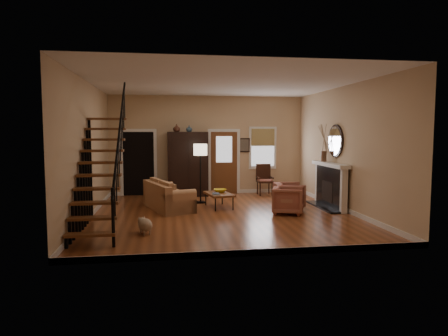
{
  "coord_description": "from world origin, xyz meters",
  "views": [
    {
      "loc": [
        -1.42,
        -9.91,
        2.08
      ],
      "look_at": [
        0.1,
        0.4,
        1.15
      ],
      "focal_mm": 32.0,
      "sensor_mm": 36.0,
      "label": 1
    }
  ],
  "objects": [
    {
      "name": "floor_lamp",
      "position": [
        -0.4,
        1.73,
        0.87
      ],
      "size": [
        0.43,
        0.43,
        1.75
      ],
      "primitive_type": null,
      "rotation": [
        0.0,
        0.0,
        0.08
      ],
      "color": "black",
      "rests_on": "ground"
    },
    {
      "name": "coffee_table",
      "position": [
        0.04,
        0.92,
        0.2
      ],
      "size": [
        0.8,
        1.15,
        0.41
      ],
      "primitive_type": null,
      "rotation": [
        0.0,
        0.0,
        0.18
      ],
      "color": "brown",
      "rests_on": "ground"
    },
    {
      "name": "vase_a",
      "position": [
        -1.05,
        3.05,
        2.22
      ],
      "size": [
        0.24,
        0.24,
        0.25
      ],
      "primitive_type": "imported",
      "color": "#4C2619",
      "rests_on": "armoire"
    },
    {
      "name": "bowl",
      "position": [
        0.09,
        1.07,
        0.45
      ],
      "size": [
        0.36,
        0.36,
        0.09
      ],
      "primitive_type": "imported",
      "color": "gold",
      "rests_on": "coffee_table"
    },
    {
      "name": "armchair_left",
      "position": [
        1.67,
        -0.18,
        0.35
      ],
      "size": [
        0.97,
        0.95,
        0.69
      ],
      "primitive_type": "imported",
      "rotation": [
        0.0,
        0.0,
        1.23
      ],
      "color": "maroon",
      "rests_on": "ground"
    },
    {
      "name": "armoire",
      "position": [
        -0.7,
        3.15,
        1.05
      ],
      "size": [
        1.3,
        0.6,
        2.1
      ],
      "primitive_type": null,
      "color": "black",
      "rests_on": "ground"
    },
    {
      "name": "fireplace",
      "position": [
        3.13,
        0.5,
        0.74
      ],
      "size": [
        0.33,
        1.95,
        2.3
      ],
      "color": "black",
      "rests_on": "ground"
    },
    {
      "name": "dog",
      "position": [
        -1.85,
        -1.71,
        0.17
      ],
      "size": [
        0.42,
        0.52,
        0.33
      ],
      "primitive_type": null,
      "rotation": [
        0.0,
        0.0,
        0.39
      ],
      "color": "tan",
      "rests_on": "ground"
    },
    {
      "name": "room",
      "position": [
        -0.41,
        1.76,
        1.51
      ],
      "size": [
        7.0,
        7.33,
        3.3
      ],
      "color": "brown",
      "rests_on": "ground"
    },
    {
      "name": "armchair_right",
      "position": [
        1.95,
        0.6,
        0.35
      ],
      "size": [
        0.83,
        0.81,
        0.7
      ],
      "primitive_type": "imported",
      "rotation": [
        0.0,
        0.0,
        1.49
      ],
      "color": "maroon",
      "rests_on": "ground"
    },
    {
      "name": "vase_b",
      "position": [
        -0.65,
        3.05,
        2.21
      ],
      "size": [
        0.2,
        0.2,
        0.21
      ],
      "primitive_type": "imported",
      "color": "#334C60",
      "rests_on": "armoire"
    },
    {
      "name": "staircase",
      "position": [
        -2.78,
        -1.3,
        1.6
      ],
      "size": [
        0.94,
        2.8,
        3.2
      ],
      "primitive_type": null,
      "color": "brown",
      "rests_on": "ground"
    },
    {
      "name": "side_chair",
      "position": [
        1.85,
        2.95,
        0.51
      ],
      "size": [
        0.54,
        0.54,
        1.02
      ],
      "primitive_type": null,
      "color": "#351B10",
      "rests_on": "ground"
    },
    {
      "name": "sofa",
      "position": [
        -1.35,
        0.92,
        0.36
      ],
      "size": [
        1.43,
        2.12,
        0.73
      ],
      "primitive_type": null,
      "rotation": [
        0.0,
        0.0,
        0.33
      ],
      "color": "tan",
      "rests_on": "ground"
    },
    {
      "name": "books",
      "position": [
        -0.08,
        0.62,
        0.43
      ],
      "size": [
        0.19,
        0.27,
        0.05
      ],
      "primitive_type": null,
      "color": "beige",
      "rests_on": "coffee_table"
    }
  ]
}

